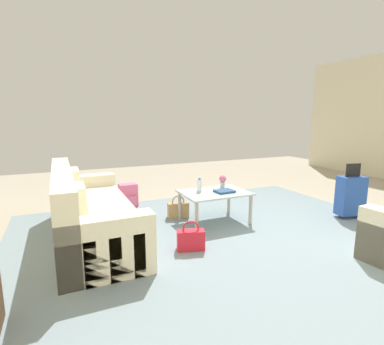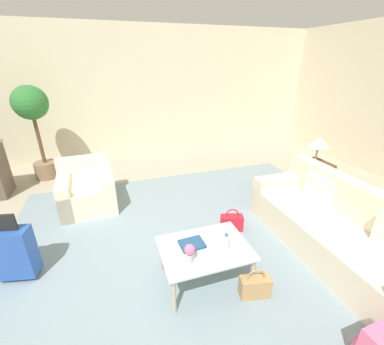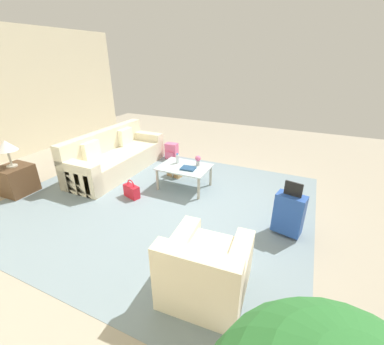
{
  "view_description": "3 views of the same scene",
  "coord_description": "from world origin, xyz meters",
  "px_view_note": "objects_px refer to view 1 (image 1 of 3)",
  "views": [
    {
      "loc": [
        2.46,
        3.26,
        1.54
      ],
      "look_at": [
        0.91,
        -0.17,
        0.84
      ],
      "focal_mm": 28.0,
      "sensor_mm": 36.0,
      "label": 1
    },
    {
      "loc": [
        -0.43,
        -2.56,
        2.32
      ],
      "look_at": [
        0.56,
        0.43,
        0.94
      ],
      "focal_mm": 24.0,
      "sensor_mm": 36.0,
      "label": 2
    },
    {
      "loc": [
        -1.63,
        3.57,
        2.4
      ],
      "look_at": [
        -0.11,
        0.25,
        0.74
      ],
      "focal_mm": 24.0,
      "sensor_mm": 36.0,
      "label": 3
    }
  ],
  "objects_px": {
    "handbag_red": "(191,239)",
    "handbag_tan": "(178,210)",
    "water_bottle": "(199,185)",
    "flower_vase": "(223,180)",
    "couch": "(86,215)",
    "coffee_table_book": "(224,191)",
    "coffee_table": "(215,196)",
    "suitcase_blue": "(351,195)",
    "backpack_pink": "(128,196)"
  },
  "relations": [
    {
      "from": "couch",
      "to": "coffee_table_book",
      "type": "distance_m",
      "value": 1.93
    },
    {
      "from": "water_bottle",
      "to": "backpack_pink",
      "type": "bearing_deg",
      "value": -56.1
    },
    {
      "from": "suitcase_blue",
      "to": "handbag_red",
      "type": "xyz_separation_m",
      "value": [
        2.72,
        0.05,
        -0.23
      ]
    },
    {
      "from": "couch",
      "to": "flower_vase",
      "type": "bearing_deg",
      "value": -178.58
    },
    {
      "from": "coffee_table_book",
      "to": "backpack_pink",
      "type": "xyz_separation_m",
      "value": [
        1.12,
        -1.37,
        -0.28
      ]
    },
    {
      "from": "water_bottle",
      "to": "handbag_tan",
      "type": "height_order",
      "value": "water_bottle"
    },
    {
      "from": "coffee_table",
      "to": "backpack_pink",
      "type": "relative_size",
      "value": 2.42
    },
    {
      "from": "couch",
      "to": "backpack_pink",
      "type": "xyz_separation_m",
      "value": [
        -0.8,
        -1.19,
        -0.12
      ]
    },
    {
      "from": "water_bottle",
      "to": "suitcase_blue",
      "type": "distance_m",
      "value": 2.35
    },
    {
      "from": "couch",
      "to": "coffee_table_book",
      "type": "relative_size",
      "value": 9.3
    },
    {
      "from": "couch",
      "to": "flower_vase",
      "type": "relative_size",
      "value": 11.96
    },
    {
      "from": "handbag_red",
      "to": "coffee_table_book",
      "type": "bearing_deg",
      "value": -141.27
    },
    {
      "from": "couch",
      "to": "suitcase_blue",
      "type": "relative_size",
      "value": 2.88
    },
    {
      "from": "suitcase_blue",
      "to": "handbag_tan",
      "type": "relative_size",
      "value": 2.37
    },
    {
      "from": "coffee_table_book",
      "to": "handbag_red",
      "type": "xyz_separation_m",
      "value": [
        0.84,
        0.67,
        -0.34
      ]
    },
    {
      "from": "flower_vase",
      "to": "suitcase_blue",
      "type": "distance_m",
      "value": 1.98
    },
    {
      "from": "water_bottle",
      "to": "flower_vase",
      "type": "distance_m",
      "value": 0.42
    },
    {
      "from": "water_bottle",
      "to": "flower_vase",
      "type": "bearing_deg",
      "value": -173.21
    },
    {
      "from": "water_bottle",
      "to": "couch",
      "type": "bearing_deg",
      "value": 0.0
    },
    {
      "from": "flower_vase",
      "to": "backpack_pink",
      "type": "height_order",
      "value": "flower_vase"
    },
    {
      "from": "couch",
      "to": "handbag_tan",
      "type": "distance_m",
      "value": 1.41
    },
    {
      "from": "coffee_table_book",
      "to": "suitcase_blue",
      "type": "height_order",
      "value": "suitcase_blue"
    },
    {
      "from": "coffee_table",
      "to": "flower_vase",
      "type": "distance_m",
      "value": 0.32
    },
    {
      "from": "handbag_red",
      "to": "flower_vase",
      "type": "bearing_deg",
      "value": -136.12
    },
    {
      "from": "backpack_pink",
      "to": "coffee_table_book",
      "type": "bearing_deg",
      "value": 129.26
    },
    {
      "from": "couch",
      "to": "handbag_red",
      "type": "bearing_deg",
      "value": 141.65
    },
    {
      "from": "flower_vase",
      "to": "handbag_tan",
      "type": "bearing_deg",
      "value": -19.19
    },
    {
      "from": "coffee_table",
      "to": "water_bottle",
      "type": "height_order",
      "value": "water_bottle"
    },
    {
      "from": "couch",
      "to": "handbag_tan",
      "type": "xyz_separation_m",
      "value": [
        -1.37,
        -0.28,
        -0.18
      ]
    },
    {
      "from": "water_bottle",
      "to": "coffee_table_book",
      "type": "height_order",
      "value": "water_bottle"
    },
    {
      "from": "flower_vase",
      "to": "couch",
      "type": "bearing_deg",
      "value": 1.42
    },
    {
      "from": "handbag_tan",
      "to": "backpack_pink",
      "type": "height_order",
      "value": "backpack_pink"
    },
    {
      "from": "handbag_tan",
      "to": "coffee_table_book",
      "type": "bearing_deg",
      "value": 140.33
    },
    {
      "from": "handbag_red",
      "to": "water_bottle",
      "type": "bearing_deg",
      "value": -121.33
    },
    {
      "from": "suitcase_blue",
      "to": "handbag_red",
      "type": "distance_m",
      "value": 2.73
    },
    {
      "from": "coffee_table",
      "to": "flower_vase",
      "type": "xyz_separation_m",
      "value": [
        -0.22,
        -0.15,
        0.18
      ]
    },
    {
      "from": "flower_vase",
      "to": "handbag_red",
      "type": "relative_size",
      "value": 0.57
    },
    {
      "from": "coffee_table_book",
      "to": "flower_vase",
      "type": "height_order",
      "value": "flower_vase"
    },
    {
      "from": "coffee_table",
      "to": "suitcase_blue",
      "type": "xyz_separation_m",
      "value": [
        -2.0,
        0.7,
        -0.04
      ]
    },
    {
      "from": "coffee_table_book",
      "to": "handbag_tan",
      "type": "xyz_separation_m",
      "value": [
        0.55,
        -0.46,
        -0.34
      ]
    },
    {
      "from": "flower_vase",
      "to": "handbag_red",
      "type": "distance_m",
      "value": 1.38
    },
    {
      "from": "water_bottle",
      "to": "handbag_red",
      "type": "xyz_separation_m",
      "value": [
        0.52,
        0.85,
        -0.42
      ]
    },
    {
      "from": "coffee_table_book",
      "to": "backpack_pink",
      "type": "distance_m",
      "value": 1.79
    },
    {
      "from": "coffee_table",
      "to": "handbag_red",
      "type": "relative_size",
      "value": 2.7
    },
    {
      "from": "coffee_table",
      "to": "water_bottle",
      "type": "relative_size",
      "value": 4.74
    },
    {
      "from": "suitcase_blue",
      "to": "backpack_pink",
      "type": "relative_size",
      "value": 2.12
    },
    {
      "from": "handbag_red",
      "to": "handbag_tan",
      "type": "relative_size",
      "value": 1.0
    },
    {
      "from": "coffee_table_book",
      "to": "backpack_pink",
      "type": "height_order",
      "value": "coffee_table_book"
    },
    {
      "from": "couch",
      "to": "handbag_red",
      "type": "distance_m",
      "value": 1.39
    },
    {
      "from": "coffee_table",
      "to": "suitcase_blue",
      "type": "bearing_deg",
      "value": 160.71
    }
  ]
}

